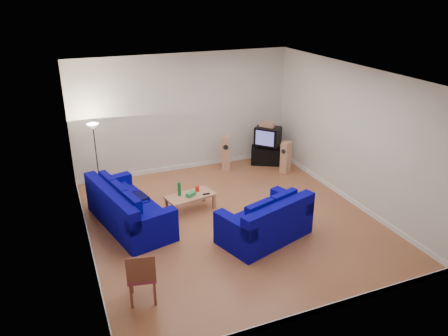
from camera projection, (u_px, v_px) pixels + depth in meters
name	position (u px, v px, depth m)	size (l,w,h in m)	color
room	(231.00, 155.00, 9.02)	(6.01, 6.51, 3.21)	brown
sofa_three_seat	(127.00, 211.00, 9.30)	(1.56, 2.57, 0.93)	#040070
sofa_loveseat	(266.00, 224.00, 8.80)	(2.06, 1.54, 0.92)	#040070
coffee_table	(190.00, 197.00, 9.92)	(1.17, 0.74, 0.40)	tan
bottle	(179.00, 189.00, 9.81)	(0.08, 0.08, 0.33)	#197233
tissue_box	(191.00, 194.00, 9.83)	(0.22, 0.12, 0.09)	green
red_canister	(197.00, 189.00, 10.05)	(0.10, 0.10, 0.14)	red
remote	(206.00, 194.00, 9.92)	(0.17, 0.05, 0.02)	black
tv_stand	(266.00, 155.00, 12.61)	(0.81, 0.45, 0.50)	black
av_receiver	(266.00, 145.00, 12.54)	(0.42, 0.34, 0.10)	black
television	(268.00, 136.00, 12.35)	(0.81, 0.82, 0.52)	black
centre_speaker	(267.00, 124.00, 12.25)	(0.42, 0.17, 0.15)	tan
speaker_left	(226.00, 153.00, 12.08)	(0.33, 0.36, 0.98)	tan
speaker_right	(286.00, 157.00, 11.94)	(0.33, 0.30, 0.88)	tan
floor_lamp	(94.00, 136.00, 10.51)	(0.30, 0.30, 1.74)	black
dining_chair	(142.00, 275.00, 6.95)	(0.54, 0.54, 0.95)	brown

